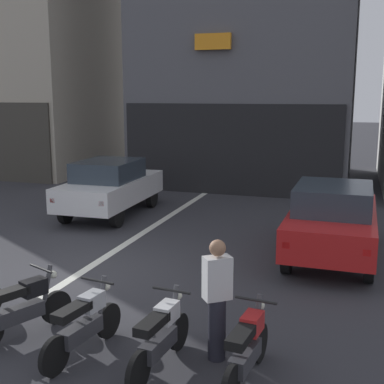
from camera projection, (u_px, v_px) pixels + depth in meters
The scene contains 10 objects.
ground_plane at pixel (79, 274), 10.06m from camera, with size 120.00×120.00×0.00m, color #333338.
lane_centre_line at pixel (179, 210), 15.66m from camera, with size 0.20×18.00×0.01m, color silver.
car_white_crossing_near at pixel (110, 186), 14.82m from camera, with size 1.87×4.15×1.64m.
car_red_parked_kerbside at pixel (333, 219), 10.87m from camera, with size 1.81×4.12×1.64m.
car_blue_down_street at pixel (264, 162), 19.85m from camera, with size 2.03×4.21×1.64m.
motorcycle_black_row_left_mid at pixel (23, 306), 7.41m from camera, with size 0.75×1.57×0.98m.
motorcycle_silver_row_centre at pixel (84, 323), 6.87m from camera, with size 0.55×1.66×0.98m.
motorcycle_white_row_right_mid at pixel (160, 336), 6.51m from camera, with size 0.55×1.67×0.98m.
motorcycle_red_row_rightmost at pixel (247, 348), 6.20m from camera, with size 0.55×1.67×0.98m.
person_by_motorcycles at pixel (217, 299), 6.68m from camera, with size 0.42×0.39×1.67m.
Camera 1 is at (5.11, -8.40, 3.52)m, focal length 47.23 mm.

